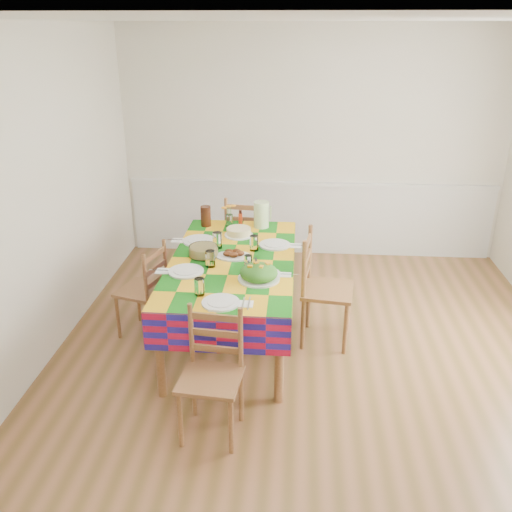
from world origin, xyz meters
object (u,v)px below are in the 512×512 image
(chair_far, at_px, (246,238))
(chair_right, at_px, (322,289))
(meat_platter, at_px, (233,254))
(chair_left, at_px, (145,291))
(chair_near, at_px, (212,375))
(green_pitcher, at_px, (261,215))
(tea_pitcher, at_px, (206,216))
(dining_table, at_px, (233,268))

(chair_far, xyz_separation_m, chair_right, (0.80, -1.26, 0.03))
(meat_platter, relative_size, chair_right, 0.30)
(chair_left, xyz_separation_m, chair_right, (1.60, 0.02, 0.07))
(chair_right, bearing_deg, chair_near, 155.79)
(green_pitcher, bearing_deg, chair_near, -95.21)
(tea_pitcher, xyz_separation_m, chair_far, (0.36, 0.44, -0.40))
(tea_pitcher, relative_size, chair_right, 0.20)
(meat_platter, height_order, chair_right, chair_right)
(meat_platter, distance_m, tea_pitcher, 0.86)
(green_pitcher, distance_m, tea_pitcher, 0.56)
(chair_near, xyz_separation_m, chair_right, (0.79, 1.27, 0.05))
(green_pitcher, relative_size, chair_far, 0.27)
(green_pitcher, distance_m, chair_right, 1.10)
(green_pitcher, bearing_deg, tea_pitcher, -178.71)
(chair_right, bearing_deg, meat_platter, 95.13)
(tea_pitcher, bearing_deg, chair_far, 50.70)
(chair_left, bearing_deg, green_pitcher, 147.14)
(dining_table, bearing_deg, chair_far, 90.22)
(meat_platter, relative_size, chair_near, 0.34)
(dining_table, bearing_deg, tea_pitcher, 114.15)
(chair_far, bearing_deg, meat_platter, 96.60)
(dining_table, relative_size, meat_platter, 6.37)
(chair_far, height_order, chair_right, chair_right)
(chair_near, bearing_deg, green_pitcher, 90.56)
(tea_pitcher, distance_m, chair_left, 1.04)
(tea_pitcher, height_order, chair_right, chair_right)
(dining_table, distance_m, meat_platter, 0.12)
(chair_far, bearing_deg, tea_pitcher, 56.89)
(dining_table, relative_size, green_pitcher, 7.64)
(chair_left, bearing_deg, meat_platter, 110.83)
(green_pitcher, height_order, chair_left, green_pitcher)
(chair_left, bearing_deg, dining_table, 107.82)
(dining_table, xyz_separation_m, chair_near, (0.00, -1.26, -0.24))
(meat_platter, xyz_separation_m, chair_near, (0.00, -1.31, -0.35))
(meat_platter, distance_m, chair_right, 0.85)
(dining_table, height_order, green_pitcher, green_pitcher)
(green_pitcher, relative_size, chair_right, 0.25)
(green_pitcher, distance_m, chair_near, 2.15)
(chair_left, bearing_deg, tea_pitcher, 169.24)
(chair_near, height_order, chair_right, chair_right)
(dining_table, bearing_deg, meat_platter, 85.01)
(meat_platter, relative_size, tea_pitcher, 1.52)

